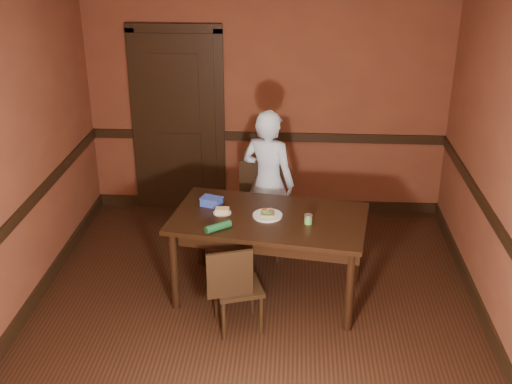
# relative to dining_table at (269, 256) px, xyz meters

# --- Properties ---
(floor) EXTENTS (4.00, 4.50, 0.01)m
(floor) POSITION_rel_dining_table_xyz_m (-0.11, -0.41, -0.40)
(floor) COLOR black
(floor) RESTS_ON ground
(wall_back) EXTENTS (4.00, 0.02, 2.70)m
(wall_back) POSITION_rel_dining_table_xyz_m (-0.11, 1.84, 0.95)
(wall_back) COLOR brown
(wall_back) RESTS_ON ground
(wall_front) EXTENTS (4.00, 0.02, 2.70)m
(wall_front) POSITION_rel_dining_table_xyz_m (-0.11, -2.66, 0.95)
(wall_front) COLOR brown
(wall_front) RESTS_ON ground
(wall_left) EXTENTS (0.02, 4.50, 2.70)m
(wall_left) POSITION_rel_dining_table_xyz_m (-2.11, -0.41, 0.95)
(wall_left) COLOR brown
(wall_left) RESTS_ON ground
(dado_back) EXTENTS (4.00, 0.03, 0.10)m
(dado_back) POSITION_rel_dining_table_xyz_m (-0.11, 1.83, 0.50)
(dado_back) COLOR black
(dado_back) RESTS_ON ground
(dado_left) EXTENTS (0.03, 4.50, 0.10)m
(dado_left) POSITION_rel_dining_table_xyz_m (-2.10, -0.41, 0.50)
(dado_left) COLOR black
(dado_left) RESTS_ON ground
(dado_right) EXTENTS (0.03, 4.50, 0.10)m
(dado_right) POSITION_rel_dining_table_xyz_m (1.87, -0.41, 0.50)
(dado_right) COLOR black
(dado_right) RESTS_ON ground
(baseboard_back) EXTENTS (4.00, 0.03, 0.12)m
(baseboard_back) POSITION_rel_dining_table_xyz_m (-0.11, 1.83, -0.34)
(baseboard_back) COLOR black
(baseboard_back) RESTS_ON ground
(baseboard_left) EXTENTS (0.03, 4.50, 0.12)m
(baseboard_left) POSITION_rel_dining_table_xyz_m (-2.10, -0.41, -0.34)
(baseboard_left) COLOR black
(baseboard_left) RESTS_ON ground
(baseboard_right) EXTENTS (0.03, 4.50, 0.12)m
(baseboard_right) POSITION_rel_dining_table_xyz_m (1.87, -0.41, -0.34)
(baseboard_right) COLOR black
(baseboard_right) RESTS_ON ground
(door) EXTENTS (1.05, 0.07, 2.20)m
(door) POSITION_rel_dining_table_xyz_m (-1.11, 1.81, 0.70)
(door) COLOR black
(door) RESTS_ON ground
(dining_table) EXTENTS (1.81, 1.20, 0.79)m
(dining_table) POSITION_rel_dining_table_xyz_m (0.00, 0.00, 0.00)
(dining_table) COLOR black
(dining_table) RESTS_ON floor
(chair_far) EXTENTS (0.44, 0.44, 0.95)m
(chair_far) POSITION_rel_dining_table_xyz_m (-0.12, 0.75, 0.08)
(chair_far) COLOR black
(chair_far) RESTS_ON floor
(chair_near) EXTENTS (0.47, 0.47, 0.81)m
(chair_near) POSITION_rel_dining_table_xyz_m (-0.23, -0.52, 0.01)
(chair_near) COLOR black
(chair_near) RESTS_ON floor
(person) EXTENTS (0.64, 0.54, 1.51)m
(person) POSITION_rel_dining_table_xyz_m (-0.05, 0.85, 0.36)
(person) COLOR silver
(person) RESTS_ON floor
(sandwich_plate) EXTENTS (0.26, 0.26, 0.07)m
(sandwich_plate) POSITION_rel_dining_table_xyz_m (-0.01, 0.00, 0.41)
(sandwich_plate) COLOR silver
(sandwich_plate) RESTS_ON dining_table
(sauce_jar) EXTENTS (0.07, 0.07, 0.08)m
(sauce_jar) POSITION_rel_dining_table_xyz_m (0.34, -0.12, 0.44)
(sauce_jar) COLOR #5A9745
(sauce_jar) RESTS_ON dining_table
(cheese_saucer) EXTENTS (0.16, 0.16, 0.05)m
(cheese_saucer) POSITION_rel_dining_table_xyz_m (-0.42, 0.04, 0.42)
(cheese_saucer) COLOR silver
(cheese_saucer) RESTS_ON dining_table
(food_tub) EXTENTS (0.22, 0.18, 0.08)m
(food_tub) POSITION_rel_dining_table_xyz_m (-0.53, 0.19, 0.44)
(food_tub) COLOR #334DB3
(food_tub) RESTS_ON dining_table
(wrapped_veg) EXTENTS (0.22, 0.20, 0.07)m
(wrapped_veg) POSITION_rel_dining_table_xyz_m (-0.42, -0.29, 0.43)
(wrapped_veg) COLOR #154B22
(wrapped_veg) RESTS_ON dining_table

